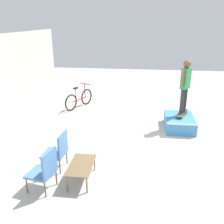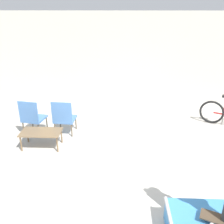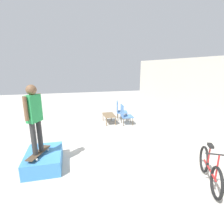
{
  "view_description": "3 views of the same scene",
  "coord_description": "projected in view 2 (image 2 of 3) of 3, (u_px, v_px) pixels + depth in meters",
  "views": [
    {
      "loc": [
        -6.37,
        -0.03,
        3.41
      ],
      "look_at": [
        0.11,
        0.79,
        1.0
      ],
      "focal_mm": 40.0,
      "sensor_mm": 36.0,
      "label": 1
    },
    {
      "loc": [
        0.18,
        -3.89,
        3.13
      ],
      "look_at": [
        -0.03,
        1.09,
        1.01
      ],
      "focal_mm": 40.0,
      "sensor_mm": 36.0,
      "label": 2
    },
    {
      "loc": [
        6.13,
        -0.49,
        2.67
      ],
      "look_at": [
        0.01,
        0.98,
        1.0
      ],
      "focal_mm": 28.0,
      "sensor_mm": 36.0,
      "label": 3
    }
  ],
  "objects": [
    {
      "name": "patio_chair_right",
      "position": [
        64.0,
        117.0,
        6.42
      ],
      "size": [
        0.56,
        0.56,
        0.95
      ],
      "rotation": [
        0.0,
        0.0,
        3.07
      ],
      "color": "brown",
      "rests_on": "ground_plane"
    },
    {
      "name": "ground_plane",
      "position": [
        111.0,
        182.0,
        4.8
      ],
      "size": [
        24.0,
        24.0,
        0.0
      ],
      "primitive_type": "plane",
      "color": "#B7B2A8"
    },
    {
      "name": "coffee_table",
      "position": [
        41.0,
        133.0,
        5.88
      ],
      "size": [
        0.95,
        0.53,
        0.4
      ],
      "color": "brown",
      "rests_on": "ground_plane"
    },
    {
      "name": "house_wall_back",
      "position": [
        117.0,
        58.0,
        8.43
      ],
      "size": [
        12.0,
        0.06,
        3.0
      ],
      "color": "beige",
      "rests_on": "ground_plane"
    },
    {
      "name": "patio_chair_left",
      "position": [
        32.0,
        116.0,
        6.46
      ],
      "size": [
        0.61,
        0.61,
        0.95
      ],
      "rotation": [
        0.0,
        0.0,
        2.95
      ],
      "color": "brown",
      "rests_on": "ground_plane"
    }
  ]
}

